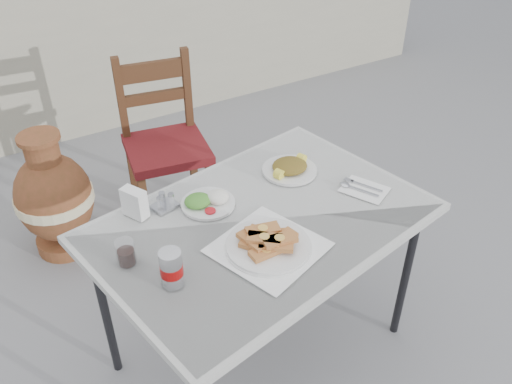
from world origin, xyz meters
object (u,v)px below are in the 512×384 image
napkin_holder (135,203)px  terracotta_urn (55,198)px  condiment_caddy (165,203)px  soda_can (171,268)px  salad_rice_plate (207,201)px  pide_plate (268,241)px  cola_glass (126,254)px  cafe_table (262,229)px  chair (165,143)px  salad_chopped_plate (290,168)px

napkin_holder → terracotta_urn: napkin_holder is taller
condiment_caddy → soda_can: bearing=-109.3°
napkin_holder → condiment_caddy: 0.12m
salad_rice_plate → terracotta_urn: bearing=114.0°
pide_plate → cola_glass: (-0.46, 0.18, 0.01)m
cafe_table → soda_can: soda_can is taller
cafe_table → cola_glass: (-0.52, 0.03, 0.09)m
pide_plate → napkin_holder: bearing=128.7°
condiment_caddy → chair: 0.99m
cola_glass → condiment_caddy: 0.33m
cafe_table → condiment_caddy: size_ratio=12.89×
salad_rice_plate → condiment_caddy: 0.17m
salad_rice_plate → cola_glass: size_ratio=2.28×
cafe_table → salad_rice_plate: salad_rice_plate is taller
pide_plate → chair: size_ratio=0.44×
pide_plate → napkin_holder: 0.54m
cafe_table → salad_rice_plate: bearing=127.2°
cafe_table → condiment_caddy: condiment_caddy is taller
cola_glass → chair: size_ratio=0.10×
soda_can → chair: chair is taller
soda_can → cola_glass: 0.20m
pide_plate → terracotta_urn: (-0.51, 1.33, -0.46)m
soda_can → terracotta_urn: bearing=96.6°
salad_chopped_plate → cola_glass: cola_glass is taller
cola_glass → terracotta_urn: size_ratio=0.13×
cafe_table → chair: chair is taller
soda_can → cola_glass: bearing=119.3°
salad_chopped_plate → napkin_holder: 0.68m
terracotta_urn → cola_glass: bearing=-87.2°
salad_rice_plate → condiment_caddy: bearing=155.0°
terracotta_urn → condiment_caddy: bearing=-72.5°
cafe_table → soda_can: bearing=-161.4°
cafe_table → pide_plate: (-0.07, -0.15, 0.09)m
cola_glass → napkin_holder: (0.12, 0.24, 0.02)m
cola_glass → pide_plate: bearing=-21.6°
salad_chopped_plate → chair: size_ratio=0.24×
napkin_holder → soda_can: bearing=-120.4°
soda_can → napkin_holder: bearing=86.4°
soda_can → terracotta_urn: 1.42m
pide_plate → cola_glass: cola_glass is taller
salad_chopped_plate → cola_glass: (-0.79, -0.19, 0.02)m
cafe_table → salad_chopped_plate: size_ratio=5.92×
napkin_holder → chair: chair is taller
salad_rice_plate → cola_glass: 0.42m
cafe_table → soda_can: size_ratio=10.34×
cafe_table → salad_rice_plate: (-0.14, 0.18, 0.07)m
cafe_table → condiment_caddy: 0.39m
salad_rice_plate → pide_plate: bearing=-77.9°
pide_plate → salad_chopped_plate: pide_plate is taller
salad_chopped_plate → terracotta_urn: bearing=131.6°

